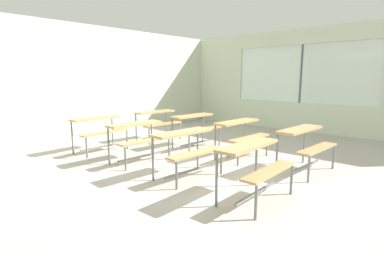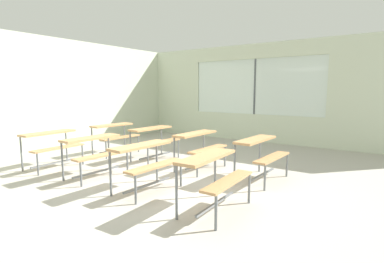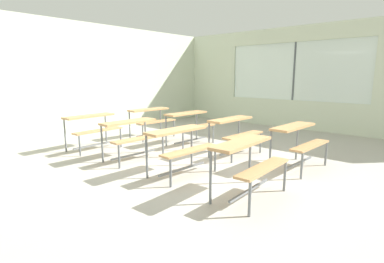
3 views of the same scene
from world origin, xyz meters
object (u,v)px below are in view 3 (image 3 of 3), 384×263
desk_bench_r1c0 (181,141)px  desk_bench_r2c1 (189,120)px  desk_bench_r0c0 (249,156)px  desk_bench_r3c1 (151,116)px  desk_bench_r0c1 (299,136)px  desk_bench_r1c1 (235,128)px  desk_bench_r2c0 (132,131)px  desk_bench_r3c0 (92,124)px

desk_bench_r1c0 → desk_bench_r2c1: bearing=41.0°
desk_bench_r0c0 → desk_bench_r1c0: same height
desk_bench_r2c1 → desk_bench_r3c1: same height
desk_bench_r0c1 → desk_bench_r1c1: (-0.00, 1.31, 0.00)m
desk_bench_r3c1 → desk_bench_r0c0: bearing=-110.4°
desk_bench_r2c0 → desk_bench_r0c0: bearing=-90.2°
desk_bench_r2c1 → desk_bench_r3c1: 1.25m
desk_bench_r1c0 → desk_bench_r1c1: bearing=3.6°
desk_bench_r1c0 → desk_bench_r3c0: same height
desk_bench_r0c1 → desk_bench_r2c1: same height
desk_bench_r0c1 → desk_bench_r1c1: bearing=92.1°
desk_bench_r0c1 → desk_bench_r1c1: same height
desk_bench_r0c1 → desk_bench_r3c0: 4.20m
desk_bench_r1c0 → desk_bench_r3c1: (1.60, 2.61, 0.00)m
desk_bench_r3c0 → desk_bench_r2c1: bearing=-37.9°
desk_bench_r2c0 → desk_bench_r2c1: bearing=3.5°
desk_bench_r0c1 → desk_bench_r2c1: 2.62m
desk_bench_r3c0 → desk_bench_r3c1: (1.67, 0.01, 0.00)m
desk_bench_r1c1 → desk_bench_r3c1: bearing=91.4°
desk_bench_r1c0 → desk_bench_r3c0: (-0.06, 2.59, 0.00)m
desk_bench_r0c0 → desk_bench_r2c1: (1.75, 2.65, 0.00)m
desk_bench_r1c1 → desk_bench_r2c1: same height
desk_bench_r1c0 → desk_bench_r1c1: size_ratio=1.00×
desk_bench_r0c1 → desk_bench_r1c1: size_ratio=1.00×
desk_bench_r0c0 → desk_bench_r2c0: 2.59m
desk_bench_r3c0 → desk_bench_r3c1: same height
desk_bench_r0c1 → desk_bench_r3c1: same height
desk_bench_r0c1 → desk_bench_r2c0: size_ratio=1.00×
desk_bench_r0c1 → desk_bench_r2c0: bearing=123.5°
desk_bench_r0c1 → desk_bench_r1c0: bearing=143.6°
desk_bench_r2c1 → desk_bench_r0c0: bearing=-121.1°
desk_bench_r2c1 → desk_bench_r3c1: (-0.08, 1.25, 0.00)m
desk_bench_r1c0 → desk_bench_r3c1: 3.06m
desk_bench_r1c0 → desk_bench_r2c0: same height
desk_bench_r1c1 → desk_bench_r3c1: same height
desk_bench_r1c0 → desk_bench_r3c0: 2.59m
desk_bench_r0c0 → desk_bench_r2c1: 3.17m
desk_bench_r0c0 → desk_bench_r2c0: same height
desk_bench_r3c0 → desk_bench_r2c0: bearing=-89.0°
desk_bench_r2c0 → desk_bench_r1c0: bearing=-89.2°
desk_bench_r2c0 → desk_bench_r3c0: bearing=95.3°
desk_bench_r0c0 → desk_bench_r3c0: (-0.00, 3.88, 0.00)m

